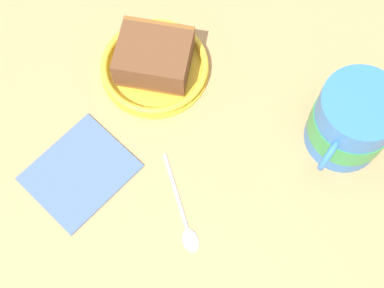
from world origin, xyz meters
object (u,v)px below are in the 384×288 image
object	(u,v)px
small_plate	(155,67)
tea_mug	(351,122)
teaspoon	(185,222)
folded_napkin	(80,172)
cake_slice	(154,56)

from	to	relation	value
small_plate	tea_mug	xyz separation A→B (cm)	(21.47, 15.86, 4.33)
tea_mug	teaspoon	distance (cm)	23.87
small_plate	folded_napkin	bearing A→B (deg)	-62.97
tea_mug	small_plate	bearing A→B (deg)	-143.55
small_plate	teaspoon	bearing A→B (deg)	-19.95
folded_napkin	tea_mug	bearing A→B (deg)	66.88
teaspoon	tea_mug	bearing A→B (deg)	87.93
cake_slice	folded_napkin	bearing A→B (deg)	-62.66
teaspoon	small_plate	bearing A→B (deg)	160.05
teaspoon	folded_napkin	distance (cm)	15.05
cake_slice	tea_mug	bearing A→B (deg)	35.90
teaspoon	folded_napkin	xyz separation A→B (cm)	(-12.62, -8.20, -0.05)
folded_napkin	small_plate	bearing A→B (deg)	117.03
teaspoon	cake_slice	bearing A→B (deg)	159.80
small_plate	folded_napkin	world-z (taller)	small_plate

